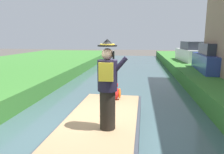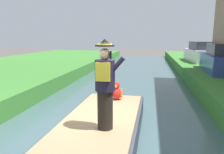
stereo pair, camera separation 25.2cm
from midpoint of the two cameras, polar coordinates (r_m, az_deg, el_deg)
ground_plane at (r=5.45m, az=-1.33°, el=-17.53°), size 80.00×80.00×0.00m
canal_water at (r=5.43m, az=-1.34°, el=-17.06°), size 6.15×48.00×0.10m
boat at (r=5.25m, az=-1.42°, el=-13.81°), size 1.88×4.23×0.61m
person_pirate at (r=4.19m, az=-0.18°, el=-2.32°), size 0.61×0.42×1.85m
parrot_plush at (r=6.35m, az=2.41°, el=-4.09°), size 0.36×0.34×0.57m
parked_car_blue at (r=12.58m, az=28.69°, el=4.11°), size 1.99×4.11×1.50m
parked_car_white at (r=17.34m, az=23.65°, el=6.02°), size 1.95×4.10×1.50m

